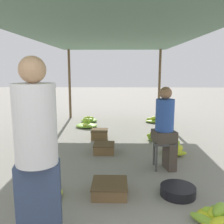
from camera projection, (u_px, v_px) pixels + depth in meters
canopy_post_back_left at (70, 84)px, 8.26m from camera, size 0.08×0.08×2.26m
canopy_post_back_right at (159, 84)px, 8.19m from camera, size 0.08×0.08×2.26m
canopy_tarp at (112, 37)px, 4.93m from camera, size 3.37×6.68×0.04m
vendor_foreground at (37, 153)px, 2.23m from camera, size 0.44×0.44×1.77m
stool at (164, 147)px, 4.14m from camera, size 0.34×0.34×0.47m
vendor_seated at (166, 126)px, 4.07m from camera, size 0.40×0.40×1.37m
basin_black at (178, 191)px, 3.30m from camera, size 0.46×0.46×0.13m
banana_pile_left_0 at (41, 190)px, 3.26m from camera, size 0.61×0.53×0.24m
banana_pile_left_1 at (87, 124)px, 7.10m from camera, size 0.60×0.60×0.26m
banana_pile_left_2 at (88, 120)px, 7.81m from camera, size 0.50×0.49×0.18m
banana_pile_right_0 at (155, 137)px, 5.80m from camera, size 0.43×0.51×0.25m
banana_pile_right_1 at (174, 149)px, 4.87m from camera, size 0.48×0.51×0.30m
banana_pile_right_2 at (218, 216)px, 2.71m from camera, size 0.58×0.46×0.22m
banana_pile_right_3 at (154, 120)px, 7.73m from camera, size 0.53×0.46×0.20m
crate_near at (104, 148)px, 4.95m from camera, size 0.41×0.41×0.19m
crate_mid at (99, 134)px, 5.93m from camera, size 0.39×0.39×0.22m
crate_far at (110, 188)px, 3.32m from camera, size 0.47×0.47×0.17m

